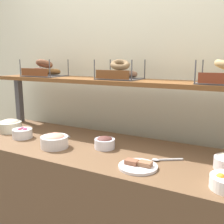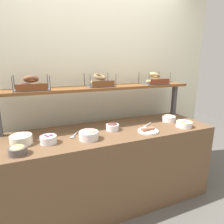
% 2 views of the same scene
% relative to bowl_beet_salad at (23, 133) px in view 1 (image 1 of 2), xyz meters
% --- Properties ---
extents(back_wall, '(3.40, 0.06, 2.40)m').
position_rel_bowl_beet_salad_xyz_m(back_wall, '(0.63, 0.64, 0.31)').
color(back_wall, silver).
rests_on(back_wall, ground_plane).
extents(deli_counter, '(2.20, 0.70, 0.85)m').
position_rel_bowl_beet_salad_xyz_m(deli_counter, '(0.63, 0.09, -0.46)').
color(deli_counter, brown).
rests_on(deli_counter, ground_plane).
extents(shelf_riser_left, '(0.05, 0.05, 0.40)m').
position_rel_bowl_beet_salad_xyz_m(shelf_riser_left, '(-0.42, 0.36, 0.16)').
color(shelf_riser_left, '#4C4C51').
rests_on(shelf_riser_left, deli_counter).
extents(upper_shelf, '(2.16, 0.32, 0.03)m').
position_rel_bowl_beet_salad_xyz_m(upper_shelf, '(0.63, 0.36, 0.38)').
color(upper_shelf, brown).
rests_on(upper_shelf, shelf_riser_left).
extents(bowl_beet_salad, '(0.14, 0.14, 0.08)m').
position_rel_bowl_beet_salad_xyz_m(bowl_beet_salad, '(0.00, 0.00, 0.00)').
color(bowl_beet_salad, silver).
rests_on(bowl_beet_salad, deli_counter).
extents(bowl_chocolate_spread, '(0.13, 0.13, 0.08)m').
position_rel_bowl_beet_salad_xyz_m(bowl_chocolate_spread, '(0.65, 0.09, 0.00)').
color(bowl_chocolate_spread, white).
rests_on(bowl_chocolate_spread, deli_counter).
extents(bowl_potato_salad, '(0.18, 0.18, 0.10)m').
position_rel_bowl_beet_salad_xyz_m(bowl_potato_salad, '(-0.22, 0.07, 0.01)').
color(bowl_potato_salad, silver).
rests_on(bowl_potato_salad, deli_counter).
extents(bowl_lox_spread, '(0.18, 0.18, 0.10)m').
position_rel_bowl_beet_salad_xyz_m(bowl_lox_spread, '(0.35, -0.05, 0.01)').
color(bowl_lox_spread, silver).
rests_on(bowl_lox_spread, deli_counter).
extents(serving_plate_white, '(0.21, 0.21, 0.04)m').
position_rel_bowl_beet_salad_xyz_m(serving_plate_white, '(0.97, -0.10, -0.03)').
color(serving_plate_white, white).
rests_on(serving_plate_white, deli_counter).
extents(serving_spoon_near_plate, '(0.16, 0.11, 0.01)m').
position_rel_bowl_beet_salad_xyz_m(serving_spoon_near_plate, '(1.05, 0.06, -0.03)').
color(serving_spoon_near_plate, '#B7B7BC').
rests_on(serving_spoon_near_plate, deli_counter).
extents(serving_spoon_by_edge, '(0.11, 0.15, 0.01)m').
position_rel_bowl_beet_salad_xyz_m(serving_spoon_by_edge, '(0.24, 0.07, -0.03)').
color(serving_spoon_by_edge, '#B7B7BC').
rests_on(serving_spoon_by_edge, deli_counter).
extents(bagel_basket_cinnamon_raisin, '(0.33, 0.26, 0.15)m').
position_rel_bowl_beet_salad_xyz_m(bagel_basket_cinnamon_raisin, '(-0.09, 0.36, 0.44)').
color(bagel_basket_cinnamon_raisin, '#4C4C51').
rests_on(bagel_basket_cinnamon_raisin, upper_shelf).
extents(bagel_basket_poppy, '(0.30, 0.25, 0.15)m').
position_rel_bowl_beet_salad_xyz_m(bagel_basket_poppy, '(0.61, 0.37, 0.44)').
color(bagel_basket_poppy, '#4C4C51').
rests_on(bagel_basket_poppy, upper_shelf).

